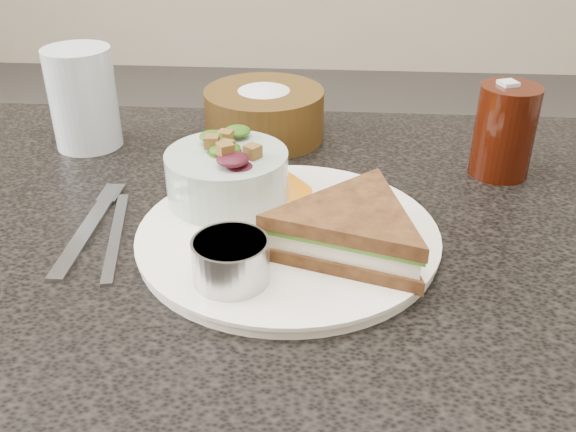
% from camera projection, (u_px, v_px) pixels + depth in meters
% --- Properties ---
extents(dinner_plate, '(0.30, 0.30, 0.01)m').
position_uv_depth(dinner_plate, '(288.00, 236.00, 0.64)').
color(dinner_plate, white).
rests_on(dinner_plate, dining_table).
extents(sandwich, '(0.22, 0.22, 0.05)m').
position_uv_depth(sandwich, '(352.00, 230.00, 0.59)').
color(sandwich, brown).
rests_on(sandwich, dinner_plate).
extents(salad_bowl, '(0.17, 0.17, 0.08)m').
position_uv_depth(salad_bowl, '(227.00, 168.00, 0.68)').
color(salad_bowl, '#9CAEA3').
rests_on(salad_bowl, dinner_plate).
extents(dressing_ramekin, '(0.08, 0.08, 0.04)m').
position_uv_depth(dressing_ramekin, '(231.00, 261.00, 0.56)').
color(dressing_ramekin, '#A2A3A5').
rests_on(dressing_ramekin, dinner_plate).
extents(orange_wedge, '(0.07, 0.07, 0.02)m').
position_uv_depth(orange_wedge, '(288.00, 181.00, 0.71)').
color(orange_wedge, orange).
rests_on(orange_wedge, dinner_plate).
extents(fork, '(0.02, 0.17, 0.00)m').
position_uv_depth(fork, '(86.00, 232.00, 0.66)').
color(fork, '#989BA1').
rests_on(fork, dining_table).
extents(knife, '(0.05, 0.17, 0.00)m').
position_uv_depth(knife, '(116.00, 235.00, 0.65)').
color(knife, '#9599A0').
rests_on(knife, dining_table).
extents(bread_basket, '(0.17, 0.17, 0.09)m').
position_uv_depth(bread_basket, '(264.00, 106.00, 0.85)').
color(bread_basket, '#463114').
rests_on(bread_basket, dining_table).
extents(cola_glass, '(0.08, 0.08, 0.12)m').
position_uv_depth(cola_glass, '(505.00, 126.00, 0.75)').
color(cola_glass, black).
rests_on(cola_glass, dining_table).
extents(water_glass, '(0.10, 0.10, 0.13)m').
position_uv_depth(water_glass, '(83.00, 98.00, 0.82)').
color(water_glass, silver).
rests_on(water_glass, dining_table).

